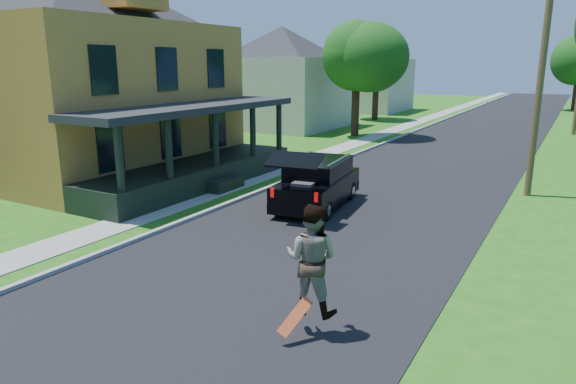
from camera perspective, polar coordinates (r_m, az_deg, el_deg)
The scene contains 14 objects.
ground at distance 11.74m, azimuth -3.13°, elevation -9.09°, with size 140.00×140.00×0.00m, color #1A6213.
street at distance 29.99m, azimuth 18.12°, elevation 4.56°, with size 8.00×120.00×0.02m, color black.
curb at distance 31.04m, azimuth 10.78°, elevation 5.32°, with size 0.15×120.00×0.12m, color gray.
sidewalk at distance 31.57m, azimuth 8.12°, elevation 5.57°, with size 1.30×120.00×0.03m, color #989790.
front_walk at distance 22.01m, azimuth -15.55°, elevation 1.48°, with size 6.50×1.20×0.03m, color #989790.
main_house at distance 23.99m, azimuth -22.11°, elevation 13.84°, with size 15.56×15.56×10.10m.
neighbor_house_mid at distance 38.31m, azimuth -0.67°, elevation 13.48°, with size 12.78×12.78×8.30m.
neighbor_house_far at distance 52.73m, azimuth 8.42°, elevation 13.52°, with size 12.78×12.78×8.30m.
black_suv at distance 16.84m, azimuth 3.26°, elevation 0.98°, with size 2.22×4.66×2.09m.
skateboarder at distance 8.89m, azimuth 2.65°, elevation -7.46°, with size 1.03×0.85×1.96m.
skateboard at distance 8.91m, azimuth 0.79°, elevation -13.81°, with size 0.42×0.57×0.60m.
tree_left_mid at distance 33.86m, azimuth 7.62°, elevation 14.71°, with size 5.95×5.68×7.57m.
tree_left_far at distance 43.76m, azimuth 9.81°, elevation 14.04°, with size 5.72×5.42×7.10m.
utility_pole_near at distance 19.86m, azimuth 26.23°, elevation 10.93°, with size 1.43×0.26×7.76m.
Camera 1 is at (5.90, -9.04, 4.63)m, focal length 32.00 mm.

